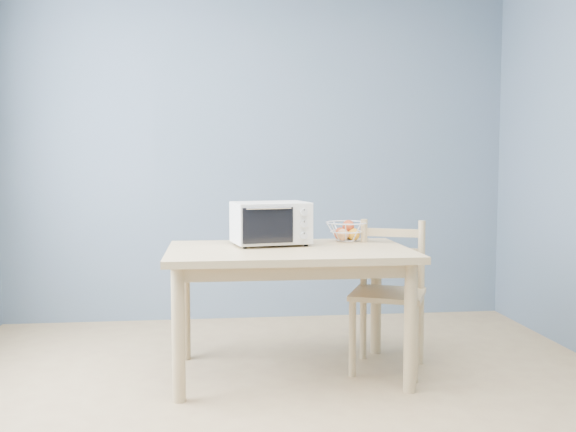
{
  "coord_description": "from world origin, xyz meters",
  "views": [
    {
      "loc": [
        -0.36,
        -2.86,
        1.23
      ],
      "look_at": [
        0.08,
        0.92,
        0.93
      ],
      "focal_mm": 40.0,
      "sensor_mm": 36.0,
      "label": 1
    }
  ],
  "objects": [
    {
      "name": "dining_chair",
      "position": [
        0.69,
        0.87,
        0.44
      ],
      "size": [
        0.55,
        0.55,
        0.89
      ],
      "rotation": [
        0.0,
        0.0,
        -0.41
      ],
      "color": "tan",
      "rests_on": "ground"
    },
    {
      "name": "toaster_oven",
      "position": [
        -0.04,
        0.96,
        0.89
      ],
      "size": [
        0.49,
        0.4,
        0.26
      ],
      "rotation": [
        0.0,
        0.0,
        0.19
      ],
      "color": "white",
      "rests_on": "dining_table"
    },
    {
      "name": "dining_table",
      "position": [
        0.07,
        0.81,
        0.65
      ],
      "size": [
        1.4,
        0.9,
        0.75
      ],
      "color": "tan",
      "rests_on": "ground"
    },
    {
      "name": "room",
      "position": [
        0.0,
        0.0,
        1.3
      ],
      "size": [
        4.01,
        4.51,
        2.61
      ],
      "color": "tan",
      "rests_on": "ground"
    },
    {
      "name": "fruit_basket",
      "position": [
        0.47,
        1.11,
        0.82
      ],
      "size": [
        0.32,
        0.32,
        0.13
      ],
      "rotation": [
        0.0,
        0.0,
        -0.26
      ],
      "color": "white",
      "rests_on": "dining_table"
    }
  ]
}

